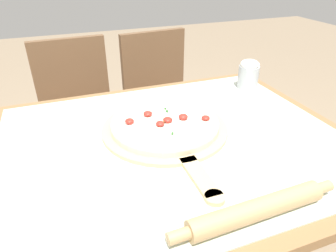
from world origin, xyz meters
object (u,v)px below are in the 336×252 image
chair_left (79,112)px  rolling_pin (257,210)px  chair_right (160,99)px  flour_cup (249,74)px  pizza (165,123)px  pizza_peel (166,130)px

chair_left → rolling_pin: bearing=-79.2°
chair_right → flour_cup: size_ratio=7.20×
pizza → flour_cup: size_ratio=2.85×
pizza_peel → flour_cup: flour_cup is taller
pizza_peel → chair_right: chair_right is taller
flour_cup → rolling_pin: bearing=-121.8°
pizza → chair_left: size_ratio=0.40×
pizza_peel → chair_left: bearing=107.2°
rolling_pin → flour_cup: bearing=58.2°
chair_right → flour_cup: 0.64m
pizza_peel → chair_left: (-0.23, 0.74, -0.25)m
rolling_pin → chair_right: size_ratio=0.47×
chair_right → flour_cup: chair_right is taller
pizza → rolling_pin: size_ratio=0.84×
rolling_pin → chair_left: size_ratio=0.47×
flour_cup → pizza_peel: bearing=-153.3°
pizza_peel → chair_right: bearing=72.5°
chair_right → rolling_pin: bearing=-104.8°
pizza_peel → flour_cup: 0.50m
chair_right → pizza: bearing=-113.9°
chair_left → flour_cup: size_ratio=7.20×
pizza_peel → chair_left: 0.81m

